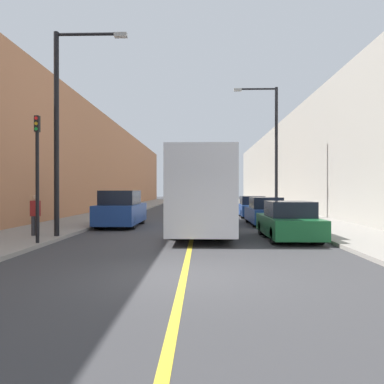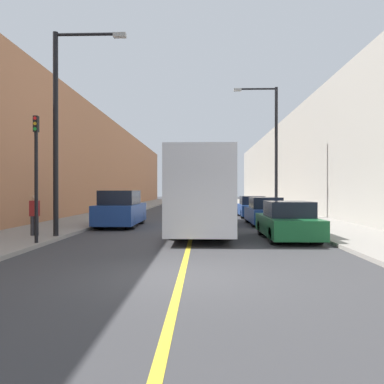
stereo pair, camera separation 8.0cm
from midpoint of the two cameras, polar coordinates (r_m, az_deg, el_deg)
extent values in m
plane|color=#38383A|center=(8.71, -1.49, -12.60)|extent=(200.00, 200.00, 0.00)
cube|color=gray|center=(39.21, -9.19, -2.44)|extent=(3.63, 72.00, 0.13)
cube|color=gray|center=(39.05, 10.95, -2.45)|extent=(3.63, 72.00, 0.13)
cube|color=#B2724C|center=(40.13, -14.57, 3.97)|extent=(4.00, 72.00, 9.03)
cube|color=gray|center=(39.89, 16.38, 4.08)|extent=(4.00, 72.00, 9.14)
cube|color=gold|center=(38.53, 0.86, -2.57)|extent=(0.16, 72.00, 0.01)
cube|color=silver|center=(18.57, 1.30, 0.24)|extent=(2.49, 12.45, 3.21)
cube|color=black|center=(12.39, 1.19, 2.80)|extent=(2.12, 0.04, 1.44)
cylinder|color=black|center=(14.82, -2.53, -5.17)|extent=(0.55, 1.06, 1.06)
cylinder|color=black|center=(14.81, 5.02, -5.18)|extent=(0.55, 1.06, 1.06)
cylinder|color=black|center=(22.50, -1.14, -3.30)|extent=(0.55, 1.06, 1.06)
cylinder|color=black|center=(22.49, 3.82, -3.30)|extent=(0.55, 1.06, 1.06)
cube|color=navy|center=(20.32, -10.82, -3.23)|extent=(1.99, 4.73, 0.98)
cube|color=black|center=(20.05, -10.97, -0.82)|extent=(1.75, 2.60, 0.73)
cube|color=black|center=(18.04, -12.41, -3.13)|extent=(1.69, 0.04, 0.44)
cylinder|color=black|center=(19.11, -14.04, -4.52)|extent=(0.44, 0.68, 0.68)
cylinder|color=black|center=(18.76, -9.46, -4.60)|extent=(0.44, 0.68, 0.68)
cylinder|color=black|center=(21.94, -11.98, -3.89)|extent=(0.44, 0.68, 0.68)
cylinder|color=black|center=(21.63, -7.97, -3.95)|extent=(0.44, 0.68, 0.68)
cube|color=#145128|center=(15.30, 14.29, -4.96)|extent=(1.87, 4.43, 0.71)
cube|color=black|center=(15.03, 14.48, -2.54)|extent=(1.64, 1.99, 0.61)
cube|color=black|center=(13.17, 16.40, -5.28)|extent=(1.59, 0.04, 0.32)
cylinder|color=black|center=(13.83, 12.59, -6.49)|extent=(0.41, 0.62, 0.62)
cylinder|color=black|center=(14.18, 18.41, -6.33)|extent=(0.41, 0.62, 0.62)
cylinder|color=black|center=(16.52, 10.76, -5.38)|extent=(0.41, 0.62, 0.62)
cylinder|color=black|center=(16.82, 15.68, -5.28)|extent=(0.41, 0.62, 0.62)
cube|color=navy|center=(21.31, 10.97, -3.44)|extent=(1.79, 4.52, 0.73)
cube|color=black|center=(21.05, 11.07, -1.64)|extent=(1.58, 2.03, 0.62)
cube|color=black|center=(19.11, 12.06, -3.49)|extent=(1.52, 0.04, 0.33)
cylinder|color=black|center=(19.84, 9.63, -4.42)|extent=(0.39, 0.62, 0.62)
cylinder|color=black|center=(20.08, 13.60, -4.37)|extent=(0.39, 0.62, 0.62)
cylinder|color=black|center=(22.61, 8.63, -3.84)|extent=(0.39, 0.62, 0.62)
cylinder|color=black|center=(22.82, 12.12, -3.80)|extent=(0.39, 0.62, 0.62)
cube|color=navy|center=(27.07, 8.98, -2.66)|extent=(1.79, 4.34, 0.72)
cube|color=black|center=(26.83, 9.04, -1.27)|extent=(1.58, 1.95, 0.61)
cube|color=black|center=(24.94, 9.62, -2.63)|extent=(1.52, 0.04, 0.32)
cylinder|color=black|center=(25.66, 7.82, -3.34)|extent=(0.39, 0.62, 0.62)
cylinder|color=black|center=(25.85, 10.91, -3.32)|extent=(0.39, 0.62, 0.62)
cylinder|color=black|center=(28.33, 7.22, -3.00)|extent=(0.39, 0.62, 0.62)
cylinder|color=black|center=(28.51, 10.02, -2.98)|extent=(0.39, 0.62, 0.62)
cylinder|color=black|center=(15.83, -20.09, 8.28)|extent=(0.20, 0.20, 8.02)
cylinder|color=black|center=(16.43, -15.65, 22.14)|extent=(2.55, 0.12, 0.12)
cube|color=#999993|center=(16.11, -10.96, 22.41)|extent=(0.50, 0.24, 0.16)
cylinder|color=black|center=(25.41, 12.64, 5.91)|extent=(0.20, 0.20, 8.59)
cylinder|color=black|center=(25.94, 9.79, 15.21)|extent=(2.55, 0.12, 0.12)
cube|color=#999993|center=(25.79, 6.89, 15.20)|extent=(0.50, 0.24, 0.16)
cylinder|color=black|center=(13.84, -22.65, 0.64)|extent=(0.12, 0.12, 3.80)
cube|color=black|center=(14.02, -22.67, 9.56)|extent=(0.16, 0.16, 0.55)
cylinder|color=red|center=(13.97, -22.83, 10.35)|extent=(0.11, 0.02, 0.11)
cylinder|color=gold|center=(13.94, -22.82, 9.61)|extent=(0.11, 0.02, 0.11)
cylinder|color=green|center=(13.92, -22.82, 8.87)|extent=(0.11, 0.02, 0.11)
cylinder|color=#2D2D33|center=(16.19, -23.15, -4.76)|extent=(0.16, 0.16, 0.77)
cylinder|color=#2D2D33|center=(16.12, -22.63, -4.78)|extent=(0.16, 0.16, 0.77)
cube|color=maroon|center=(16.11, -22.90, -2.32)|extent=(0.35, 0.20, 0.61)
sphere|color=tan|center=(16.09, -22.90, -0.82)|extent=(0.23, 0.23, 0.23)
camera|label=1|loc=(0.04, -90.08, 0.00)|focal=35.00mm
camera|label=2|loc=(0.04, 89.92, 0.00)|focal=35.00mm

